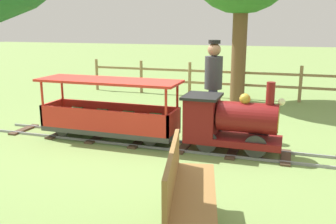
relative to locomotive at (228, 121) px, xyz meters
name	(u,v)px	position (x,y,z in m)	size (l,w,h in m)	color
ground_plane	(152,144)	(0.00, -1.20, -0.49)	(60.00, 60.00, 0.00)	#75934C
track	(161,144)	(0.00, -1.05, -0.47)	(0.66, 6.05, 0.04)	gray
locomotive	(228,121)	(0.00, 0.00, 0.00)	(0.62, 1.45, 1.05)	maroon
passenger_car	(110,115)	(0.00, -1.95, -0.06)	(0.72, 2.35, 0.97)	#3F3F3F
conductor_person	(213,80)	(-0.88, -0.42, 0.47)	(0.30, 0.30, 1.62)	#282D47
park_bench	(187,194)	(2.37, 0.03, -0.07)	(1.36, 0.69, 0.82)	olive
fence_section	(216,79)	(-4.26, -1.05, 0.00)	(0.08, 7.13, 0.90)	#93754C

